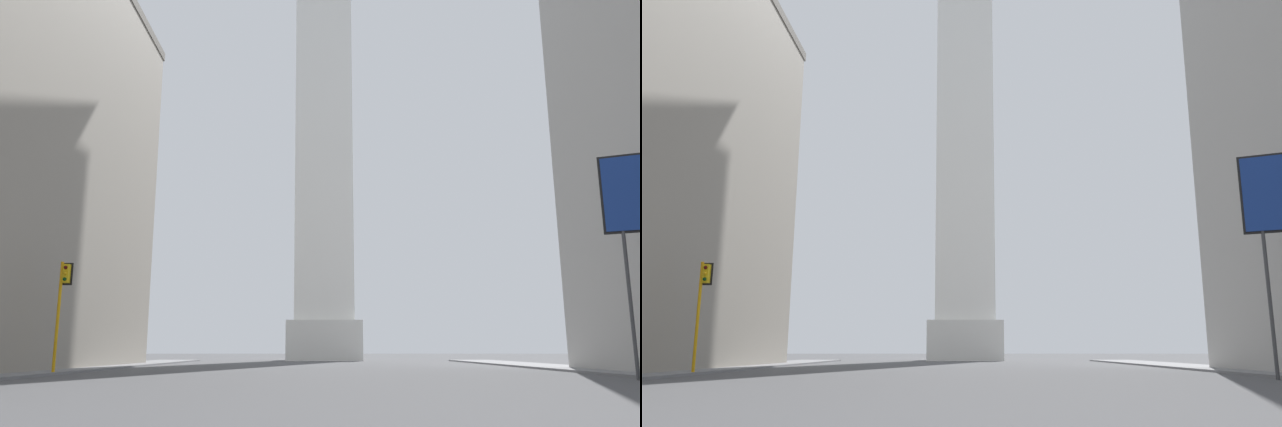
{
  "view_description": "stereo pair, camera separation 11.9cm",
  "coord_description": "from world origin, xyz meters",
  "views": [
    {
      "loc": [
        -0.52,
        -2.68,
        1.44
      ],
      "look_at": [
        -0.45,
        48.62,
        12.61
      ],
      "focal_mm": 35.0,
      "sensor_mm": 36.0,
      "label": 1
    },
    {
      "loc": [
        -0.4,
        -2.68,
        1.44
      ],
      "look_at": [
        -0.45,
        48.62,
        12.61
      ],
      "focal_mm": 35.0,
      "sensor_mm": 36.0,
      "label": 2
    }
  ],
  "objects": [
    {
      "name": "traffic_light_mid_left",
      "position": [
        -15.61,
        33.88,
        4.25
      ],
      "size": [
        0.79,
        0.51,
        6.48
      ],
      "color": "orange",
      "rests_on": "ground_plane"
    },
    {
      "name": "obelisk",
      "position": [
        0.0,
        79.59,
        29.75
      ],
      "size": [
        9.47,
        9.47,
        61.96
      ],
      "color": "silver",
      "rests_on": "ground_plane"
    }
  ]
}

